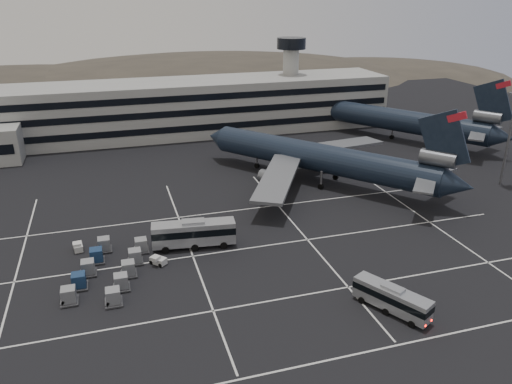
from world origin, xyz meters
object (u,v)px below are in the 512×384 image
at_px(trijet_main, 323,158).
at_px(bus_near, 392,298).
at_px(bus_far, 194,232).
at_px(tug_a, 78,247).
at_px(uld_cluster, 108,268).

relative_size(trijet_main, bus_near, 5.00).
relative_size(bus_far, tug_a, 5.16).
bearing_deg(bus_near, trijet_main, 49.07).
bearing_deg(bus_near, uld_cluster, 122.18).
relative_size(trijet_main, tug_a, 19.73).
bearing_deg(tug_a, trijet_main, 11.71).
relative_size(bus_far, uld_cluster, 0.73).
height_order(tug_a, uld_cluster, uld_cluster).
bearing_deg(bus_far, tug_a, 84.18).
relative_size(trijet_main, bus_far, 3.82).
relative_size(trijet_main, uld_cluster, 2.77).
xyz_separation_m(trijet_main, tug_a, (-46.18, -15.58, -4.60)).
height_order(bus_near, tug_a, bus_near).
relative_size(bus_near, uld_cluster, 0.55).
bearing_deg(tug_a, bus_far, -19.60).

